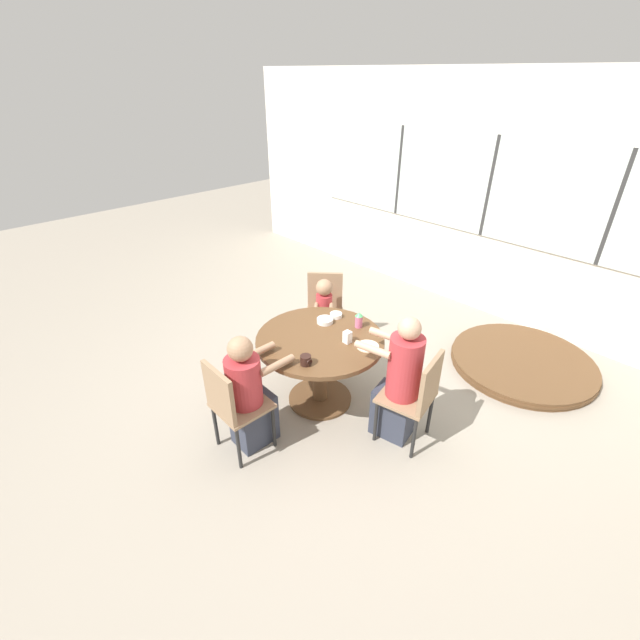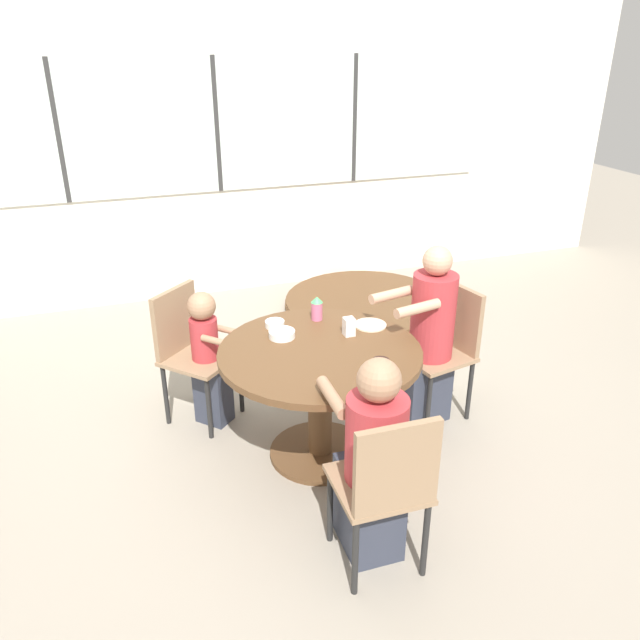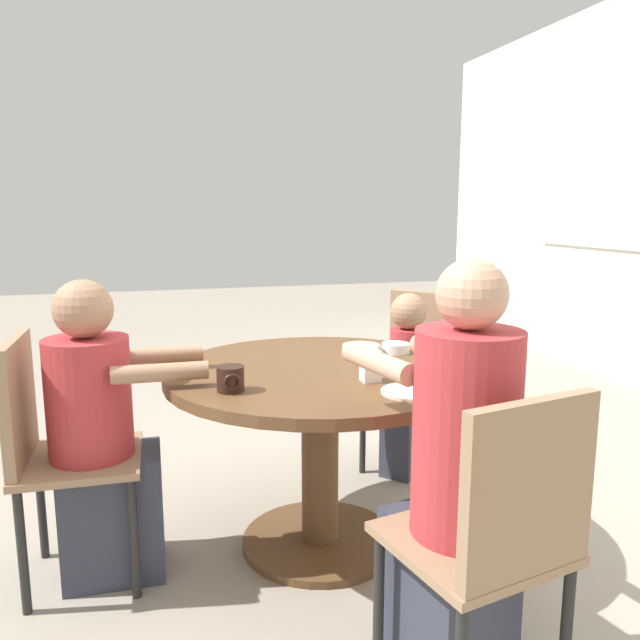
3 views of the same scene
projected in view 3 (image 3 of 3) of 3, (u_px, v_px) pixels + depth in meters
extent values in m
plane|color=gray|center=(320.00, 544.00, 2.42)|extent=(16.00, 16.00, 0.00)
cylinder|color=brown|center=(320.00, 373.00, 2.30)|extent=(1.14, 1.14, 0.04)
cylinder|color=brown|center=(320.00, 463.00, 2.36)|extent=(0.14, 0.14, 0.66)
cylinder|color=brown|center=(320.00, 540.00, 2.42)|extent=(0.60, 0.60, 0.03)
cube|color=#937556|center=(472.00, 543.00, 1.60)|extent=(0.47, 0.47, 0.03)
cube|color=#937556|center=(529.00, 489.00, 1.41)|extent=(0.11, 0.38, 0.42)
cylinder|color=black|center=(379.00, 604.00, 1.71)|extent=(0.03, 0.03, 0.42)
cylinder|color=black|center=(474.00, 571.00, 1.87)|extent=(0.03, 0.03, 0.42)
cylinder|color=black|center=(565.00, 640.00, 1.57)|extent=(0.03, 0.03, 0.42)
cube|color=#937556|center=(81.00, 459.00, 2.13)|extent=(0.41, 0.41, 0.03)
cube|color=#937556|center=(18.00, 401.00, 2.05)|extent=(0.38, 0.04, 0.42)
cylinder|color=black|center=(137.00, 493.00, 2.38)|extent=(0.03, 0.03, 0.42)
cylinder|color=black|center=(134.00, 538.00, 2.05)|extent=(0.03, 0.03, 0.42)
cylinder|color=black|center=(41.00, 504.00, 2.29)|extent=(0.03, 0.03, 0.42)
cylinder|color=black|center=(22.00, 552.00, 1.97)|extent=(0.03, 0.03, 0.42)
cube|color=#937556|center=(410.00, 384.00, 3.05)|extent=(0.57, 0.57, 0.03)
cube|color=#937556|center=(425.00, 333.00, 3.17)|extent=(0.30, 0.29, 0.42)
cylinder|color=black|center=(428.00, 445.00, 2.86)|extent=(0.03, 0.03, 0.42)
cylinder|color=black|center=(363.00, 431.00, 3.04)|extent=(0.03, 0.03, 0.42)
cylinder|color=black|center=(454.00, 423.00, 3.15)|extent=(0.03, 0.03, 0.42)
cylinder|color=black|center=(392.00, 412.00, 3.32)|extent=(0.03, 0.03, 0.42)
cube|color=#333847|center=(445.00, 597.00, 1.72)|extent=(0.37, 0.31, 0.45)
cylinder|color=#B23338|center=(466.00, 434.00, 1.59)|extent=(0.27, 0.27, 0.54)
sphere|color=tan|center=(472.00, 294.00, 1.52)|extent=(0.18, 0.18, 0.18)
cylinder|color=tan|center=(377.00, 363.00, 1.71)|extent=(0.31, 0.12, 0.06)
cylinder|color=tan|center=(448.00, 353.00, 1.82)|extent=(0.31, 0.12, 0.06)
cube|color=#333847|center=(114.00, 513.00, 2.19)|extent=(0.26, 0.34, 0.45)
cylinder|color=#B23338|center=(89.00, 397.00, 2.11)|extent=(0.28, 0.28, 0.41)
sphere|color=#A37A5B|center=(83.00, 309.00, 2.05)|extent=(0.20, 0.20, 0.20)
cylinder|color=#A37A5B|center=(160.00, 355.00, 2.27)|extent=(0.07, 0.31, 0.06)
cylinder|color=#A37A5B|center=(160.00, 373.00, 2.03)|extent=(0.07, 0.31, 0.06)
cube|color=#333847|center=(403.00, 429.00, 3.03)|extent=(0.25, 0.26, 0.45)
cylinder|color=#B23338|center=(408.00, 356.00, 3.00)|extent=(0.17, 0.17, 0.27)
sphere|color=#A37A5B|center=(409.00, 311.00, 2.96)|extent=(0.17, 0.17, 0.17)
cylinder|color=#A37A5B|center=(411.00, 353.00, 2.82)|extent=(0.16, 0.17, 0.04)
cylinder|color=#A37A5B|center=(380.00, 349.00, 2.90)|extent=(0.16, 0.17, 0.04)
cylinder|color=black|center=(230.00, 379.00, 2.00)|extent=(0.09, 0.09, 0.08)
torus|color=black|center=(232.00, 382.00, 1.96)|extent=(0.01, 0.06, 0.06)
cylinder|color=#CC668C|center=(429.00, 353.00, 2.28)|extent=(0.07, 0.07, 0.11)
cone|color=#4CB266|center=(429.00, 333.00, 2.27)|extent=(0.07, 0.07, 0.04)
cube|color=silver|center=(371.00, 366.00, 2.11)|extent=(0.06, 0.06, 0.11)
cylinder|color=white|center=(361.00, 350.00, 2.50)|extent=(0.15, 0.15, 0.04)
cylinder|color=white|center=(396.00, 348.00, 2.54)|extent=(0.11, 0.11, 0.04)
cylinder|color=beige|center=(411.00, 392.00, 1.98)|extent=(0.19, 0.19, 0.01)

